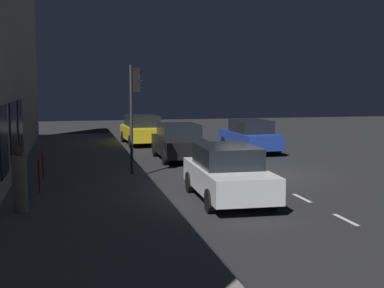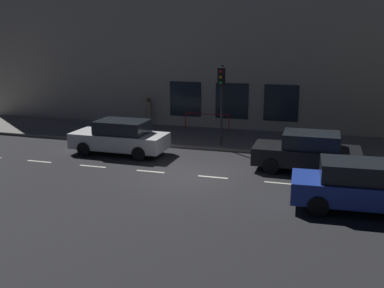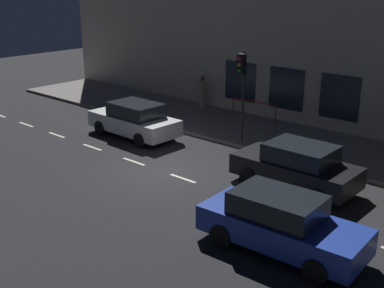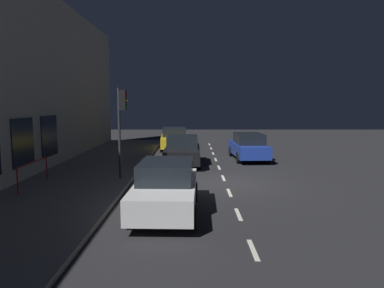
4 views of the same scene
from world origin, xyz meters
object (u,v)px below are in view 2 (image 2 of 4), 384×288
parked_car_0 (307,152)px  parked_car_2 (120,137)px  parked_car_1 (361,186)px  traffic_light (221,87)px  pedestrian_0 (149,113)px

parked_car_0 → parked_car_2: (0.28, 8.40, 0.00)m
parked_car_0 → parked_car_2: same height
parked_car_0 → parked_car_1: 4.28m
traffic_light → parked_car_2: 5.26m
traffic_light → parked_car_2: bearing=116.9°
parked_car_2 → traffic_light: bearing=-61.7°
traffic_light → parked_car_1: (-6.32, -5.94, -2.21)m
parked_car_1 → parked_car_2: bearing=-115.0°
traffic_light → pedestrian_0: size_ratio=2.29×
parked_car_1 → pedestrian_0: (9.86, 11.03, 0.14)m
parked_car_0 → parked_car_2: 8.41m
pedestrian_0 → parked_car_0: bearing=175.3°
parked_car_2 → parked_car_1: bearing=-110.7°
parked_car_0 → pedestrian_0: size_ratio=2.50×
parked_car_1 → pedestrian_0: pedestrian_0 is taller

